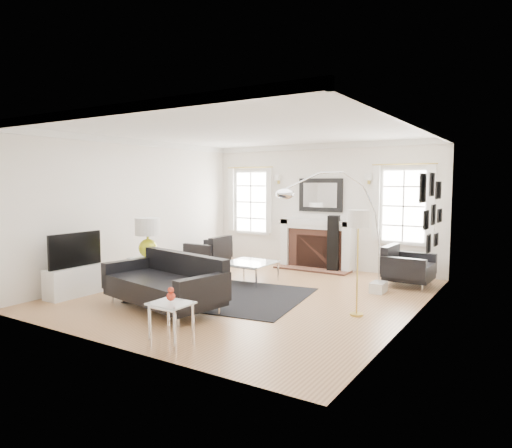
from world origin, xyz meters
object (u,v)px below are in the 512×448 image
Objects in this scene: sofa at (167,284)px; armchair_left at (210,253)px; arc_floor_lamp at (333,226)px; coffee_table at (250,263)px; gourd_lamp at (148,235)px; fireplace at (317,245)px; armchair_right at (406,268)px.

sofa reaches higher than armchair_left.
sofa is 1.01× the size of arc_floor_lamp.
gourd_lamp is (-1.23, -1.48, 0.63)m from coffee_table.
armchair_left is at bearing -152.21° from fireplace.
gourd_lamp is at bearing 147.36° from sofa.
coffee_table is 2.02m from gourd_lamp.
fireplace is 2.26m from armchair_right.
arc_floor_lamp is (3.37, -0.91, 0.86)m from armchair_left.
arc_floor_lamp is at bearing -15.09° from armchair_left.
fireplace is 1.82× the size of armchair_right.
fireplace is 2.46m from arc_floor_lamp.
sofa is at bearing -63.29° from armchair_left.
armchair_right reaches higher than armchair_left.
armchair_left is at bearing 152.11° from coffee_table.
arc_floor_lamp reaches higher than fireplace.
fireplace is 2.06m from coffee_table.
armchair_left is 1.27× the size of gourd_lamp.
armchair_right is at bearing 55.91° from arc_floor_lamp.
fireplace is 1.87× the size of armchair_left.
armchair_left is 0.97× the size of armchair_right.
arc_floor_lamp is at bearing -58.90° from fireplace.
gourd_lamp reaches higher than armchair_right.
gourd_lamp is at bearing -144.35° from armchair_right.
fireplace is 2.39× the size of gourd_lamp.
armchair_left is 2.47m from gourd_lamp.
coffee_table is at bearing 87.72° from sofa.
sofa is 2.95m from arc_floor_lamp.
gourd_lamp is 0.32× the size of arc_floor_lamp.
sofa reaches higher than armchair_right.
gourd_lamp is 3.30m from arc_floor_lamp.
armchair_right is 2.95m from coffee_table.
fireplace is at bearing 81.93° from sofa.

